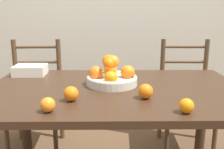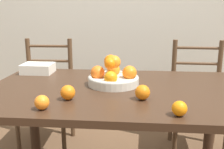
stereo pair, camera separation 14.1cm
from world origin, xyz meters
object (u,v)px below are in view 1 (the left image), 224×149
object	(u,v)px
orange_loose_1	(71,94)
chair_right	(186,96)
book_stack	(30,70)
chair_left	(36,97)
orange_loose_0	(48,105)
fruit_bowl	(112,76)
orange_loose_2	(186,106)
orange_loose_3	(146,91)

from	to	relation	value
orange_loose_1	chair_right	size ratio (longest dim) A/B	0.08
book_stack	chair_left	bearing A→B (deg)	103.71
orange_loose_0	book_stack	distance (m)	0.71
chair_right	chair_left	bearing A→B (deg)	-177.99
orange_loose_0	orange_loose_1	xyz separation A→B (m)	(0.08, 0.14, 0.00)
fruit_bowl	chair_right	size ratio (longest dim) A/B	0.31
orange_loose_1	fruit_bowl	bearing A→B (deg)	55.36
orange_loose_2	book_stack	distance (m)	1.08
orange_loose_0	orange_loose_3	distance (m)	0.47
chair_left	orange_loose_0	bearing A→B (deg)	-73.44
fruit_bowl	chair_right	bearing A→B (deg)	45.86
orange_loose_1	orange_loose_3	world-z (taller)	orange_loose_3
chair_right	book_stack	distance (m)	1.30
orange_loose_3	orange_loose_1	bearing A→B (deg)	-174.78
chair_left	book_stack	bearing A→B (deg)	-78.55
orange_loose_1	book_stack	xyz separation A→B (m)	(-0.34, 0.52, -0.00)
orange_loose_2	book_stack	xyz separation A→B (m)	(-0.85, 0.68, 0.00)
fruit_bowl	orange_loose_3	world-z (taller)	fruit_bowl
fruit_bowl	orange_loose_2	world-z (taller)	fruit_bowl
orange_loose_0	chair_right	xyz separation A→B (m)	(0.92, 1.08, -0.33)
fruit_bowl	book_stack	world-z (taller)	fruit_bowl
orange_loose_1	orange_loose_2	distance (m)	0.53
orange_loose_2	chair_right	world-z (taller)	chair_right
fruit_bowl	chair_left	distance (m)	0.99
fruit_bowl	chair_right	xyz separation A→B (m)	(0.64, 0.66, -0.35)
fruit_bowl	orange_loose_3	xyz separation A→B (m)	(0.16, -0.25, -0.01)
orange_loose_0	orange_loose_3	xyz separation A→B (m)	(0.44, 0.17, 0.00)
orange_loose_3	fruit_bowl	bearing A→B (deg)	123.38
orange_loose_2	chair_right	distance (m)	1.20
orange_loose_0	book_stack	size ratio (longest dim) A/B	0.32
orange_loose_1	orange_loose_2	size ratio (longest dim) A/B	1.13
fruit_bowl	orange_loose_1	size ratio (longest dim) A/B	4.09
orange_loose_0	orange_loose_2	world-z (taller)	same
orange_loose_3	book_stack	world-z (taller)	orange_loose_3
orange_loose_0	book_stack	bearing A→B (deg)	111.96
orange_loose_2	book_stack	bearing A→B (deg)	141.42
orange_loose_1	orange_loose_3	size ratio (longest dim) A/B	0.98
fruit_bowl	orange_loose_1	world-z (taller)	fruit_bowl
orange_loose_3	book_stack	bearing A→B (deg)	145.16
orange_loose_0	orange_loose_2	xyz separation A→B (m)	(0.58, -0.02, -0.00)
book_stack	fruit_bowl	bearing A→B (deg)	-24.07
chair_left	orange_loose_3	bearing A→B (deg)	-50.83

